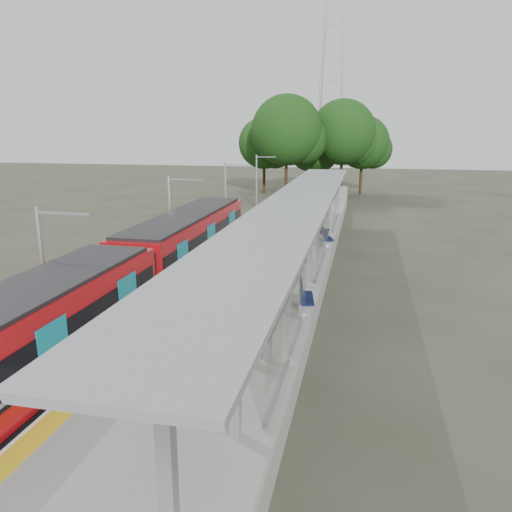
{
  "coord_description": "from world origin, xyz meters",
  "views": [
    {
      "loc": [
        4.66,
        -8.01,
        7.99
      ],
      "look_at": [
        -0.04,
        13.77,
        2.3
      ],
      "focal_mm": 35.0,
      "sensor_mm": 36.0,
      "label": 1
    }
  ],
  "objects": [
    {
      "name": "bench_near",
      "position": [
        2.58,
        10.66,
        1.61
      ],
      "size": [
        0.79,
        1.75,
        1.16
      ],
      "rotation": [
        0.0,
        0.0,
        0.17
      ],
      "color": "#0D1945",
      "rests_on": "platform"
    },
    {
      "name": "info_pillar_far",
      "position": [
        1.16,
        15.34,
        1.83
      ],
      "size": [
        0.43,
        0.43,
        1.92
      ],
      "rotation": [
        0.0,
        0.0,
        0.28
      ],
      "color": "beige",
      "rests_on": "platform"
    },
    {
      "name": "info_pillar_near",
      "position": [
        1.23,
        5.83,
        1.8
      ],
      "size": [
        0.41,
        0.41,
        1.84
      ],
      "rotation": [
        0.0,
        0.0,
        -0.36
      ],
      "color": "beige",
      "rests_on": "platform"
    },
    {
      "name": "tree_cluster",
      "position": [
        -1.46,
        52.91,
        7.05
      ],
      "size": [
        18.41,
        13.6,
        11.83
      ],
      "color": "#382316",
      "rests_on": "ground"
    },
    {
      "name": "platform",
      "position": [
        0.0,
        20.0,
        0.5
      ],
      "size": [
        6.0,
        50.0,
        1.0
      ],
      "primitive_type": "cube",
      "color": "gray",
      "rests_on": "ground"
    },
    {
      "name": "bench_far",
      "position": [
        2.23,
        24.16,
        1.59
      ],
      "size": [
        0.5,
        1.64,
        1.12
      ],
      "rotation": [
        0.0,
        0.0,
        0.0
      ],
      "color": "#0D1945",
      "rests_on": "platform"
    },
    {
      "name": "canopy",
      "position": [
        1.61,
        16.19,
        4.2
      ],
      "size": [
        3.27,
        38.0,
        3.66
      ],
      "color": "#9EA0A5",
      "rests_on": "platform"
    },
    {
      "name": "pylon",
      "position": [
        -1.0,
        73.0,
        19.0
      ],
      "size": [
        8.0,
        4.0,
        38.0
      ],
      "primitive_type": null,
      "color": "#9EA0A5",
      "rests_on": "ground"
    },
    {
      "name": "trackbed",
      "position": [
        -4.5,
        20.0,
        0.12
      ],
      "size": [
        3.0,
        70.0,
        0.24
      ],
      "primitive_type": "cube",
      "color": "#59544C",
      "rests_on": "ground"
    },
    {
      "name": "end_fence",
      "position": [
        0.0,
        44.95,
        1.6
      ],
      "size": [
        6.0,
        0.1,
        1.2
      ],
      "primitive_type": "cube",
      "color": "#9EA0A5",
      "rests_on": "platform"
    },
    {
      "name": "tactile_strip",
      "position": [
        -2.55,
        20.0,
        1.01
      ],
      "size": [
        0.6,
        50.0,
        0.02
      ],
      "primitive_type": "cube",
      "color": "yellow",
      "rests_on": "platform"
    },
    {
      "name": "train",
      "position": [
        -4.5,
        9.77,
        2.05
      ],
      "size": [
        2.74,
        27.6,
        3.62
      ],
      "color": "black",
      "rests_on": "ground"
    },
    {
      "name": "bench_mid",
      "position": [
        2.61,
        22.21,
        1.53
      ],
      "size": [
        0.83,
        1.54,
        1.01
      ],
      "rotation": [
        0.0,
        0.0,
        0.27
      ],
      "color": "#0D1945",
      "rests_on": "platform"
    },
    {
      "name": "litter_bin",
      "position": [
        1.39,
        11.56,
        1.46
      ],
      "size": [
        0.48,
        0.48,
        0.92
      ],
      "primitive_type": "cylinder",
      "rotation": [
        0.0,
        0.0,
        0.07
      ],
      "color": "#9EA0A5",
      "rests_on": "platform"
    },
    {
      "name": "catenary_masts",
      "position": [
        -6.22,
        19.0,
        2.91
      ],
      "size": [
        2.08,
        48.16,
        5.4
      ],
      "color": "#9EA0A5",
      "rests_on": "ground"
    }
  ]
}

